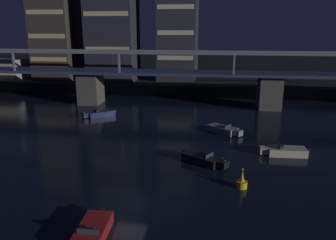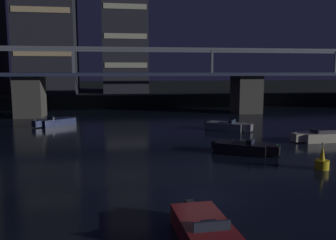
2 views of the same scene
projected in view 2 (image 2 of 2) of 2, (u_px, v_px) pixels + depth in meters
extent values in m
plane|color=black|center=(205.00, 198.00, 18.03)|extent=(400.00, 400.00, 0.00)
cube|color=black|center=(128.00, 89.00, 98.69)|extent=(240.00, 80.00, 2.20)
cube|color=#4C4944|center=(30.00, 97.00, 49.10)|extent=(3.60, 4.40, 5.55)
cube|color=#4C4944|center=(246.00, 94.00, 53.92)|extent=(3.60, 4.40, 5.55)
cube|color=#2D3856|center=(143.00, 74.00, 51.10)|extent=(98.98, 6.40, 0.45)
cube|color=slate|center=(145.00, 48.00, 47.79)|extent=(98.98, 0.36, 0.36)
cube|color=slate|center=(141.00, 51.00, 53.46)|extent=(98.98, 0.36, 0.36)
cube|color=slate|center=(73.00, 60.00, 46.56)|extent=(0.30, 0.30, 3.20)
cube|color=slate|center=(212.00, 61.00, 49.45)|extent=(0.30, 0.30, 3.20)
cube|color=slate|center=(336.00, 61.00, 52.34)|extent=(0.30, 0.30, 3.20)
cube|color=beige|center=(43.00, 53.00, 57.90)|extent=(9.06, 0.10, 0.90)
cube|color=beige|center=(41.00, 9.00, 56.96)|extent=(9.06, 0.10, 0.90)
cube|color=#282833|center=(124.00, 26.00, 68.78)|extent=(8.07, 13.51, 25.06)
cube|color=beige|center=(126.00, 65.00, 63.16)|extent=(7.42, 0.10, 0.90)
cube|color=beige|center=(126.00, 36.00, 62.47)|extent=(7.42, 0.10, 0.90)
cube|color=beige|center=(125.00, 6.00, 61.78)|extent=(7.42, 0.10, 0.90)
cube|color=beige|center=(322.00, 137.00, 32.33)|extent=(3.96, 1.92, 0.80)
cube|color=beige|center=(298.00, 137.00, 31.87)|extent=(0.93, 1.02, 0.70)
cube|color=#283342|center=(314.00, 131.00, 32.09)|extent=(0.14, 1.35, 0.36)
cube|color=#262628|center=(317.00, 131.00, 32.14)|extent=(0.42, 0.57, 0.24)
sphere|color=beige|center=(296.00, 133.00, 31.77)|extent=(0.12, 0.12, 0.12)
cube|color=#19234C|center=(57.00, 122.00, 41.61)|extent=(4.21, 3.78, 0.80)
cube|color=#19234C|center=(37.00, 124.00, 39.90)|extent=(1.31, 1.33, 0.70)
cube|color=#283342|center=(50.00, 118.00, 40.93)|extent=(0.89, 1.14, 0.36)
cube|color=#262628|center=(52.00, 118.00, 41.11)|extent=(0.66, 0.69, 0.24)
cube|color=black|center=(74.00, 119.00, 43.13)|extent=(0.50, 0.50, 0.60)
sphere|color=beige|center=(35.00, 120.00, 39.66)|extent=(0.12, 0.12, 0.12)
cube|color=black|center=(241.00, 148.00, 27.71)|extent=(4.26, 3.64, 0.80)
cube|color=black|center=(273.00, 150.00, 26.74)|extent=(1.29, 1.32, 0.70)
cube|color=#283342|center=(253.00, 142.00, 27.29)|extent=(0.82, 1.19, 0.36)
cube|color=#262628|center=(249.00, 142.00, 27.40)|extent=(0.64, 0.69, 0.24)
cube|color=black|center=(214.00, 144.00, 28.56)|extent=(0.50, 0.50, 0.60)
sphere|color=#33D84C|center=(277.00, 145.00, 26.58)|extent=(0.12, 0.12, 0.12)
cube|color=maroon|center=(205.00, 231.00, 13.39)|extent=(1.96, 3.98, 0.80)
cube|color=#283342|center=(212.00, 226.00, 12.49)|extent=(1.35, 0.16, 0.36)
cube|color=#262628|center=(210.00, 225.00, 12.74)|extent=(0.58, 0.42, 0.24)
cube|color=black|center=(190.00, 207.00, 15.47)|extent=(0.37, 0.37, 0.60)
cube|color=gray|center=(226.00, 126.00, 38.48)|extent=(4.20, 3.81, 0.80)
cube|color=gray|center=(248.00, 127.00, 37.34)|extent=(1.32, 1.33, 0.70)
cube|color=#283342|center=(233.00, 121.00, 38.00)|extent=(0.90, 1.13, 0.36)
cube|color=#262628|center=(231.00, 122.00, 38.13)|extent=(0.66, 0.69, 0.24)
cube|color=black|center=(207.00, 124.00, 39.49)|extent=(0.50, 0.50, 0.60)
sphere|color=red|center=(250.00, 124.00, 37.16)|extent=(0.12, 0.12, 0.12)
cylinder|color=yellow|center=(322.00, 165.00, 23.22)|extent=(0.90, 0.90, 0.60)
cone|color=yellow|center=(323.00, 153.00, 23.11)|extent=(0.36, 0.36, 1.00)
sphere|color=#F2EAB2|center=(323.00, 144.00, 23.03)|extent=(0.16, 0.16, 0.16)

